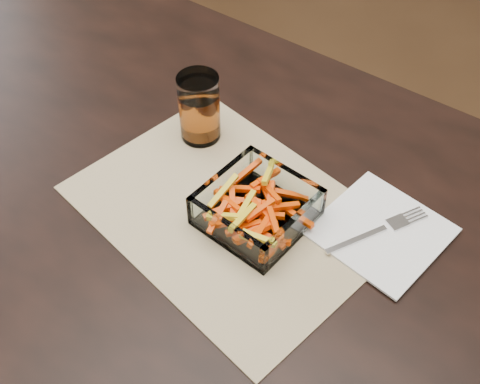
% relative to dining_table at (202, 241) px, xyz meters
% --- Properties ---
extents(dining_table, '(1.60, 0.90, 0.75)m').
position_rel_dining_table_xyz_m(dining_table, '(0.00, 0.00, 0.00)').
color(dining_table, black).
rests_on(dining_table, ground).
extents(placemat, '(0.50, 0.40, 0.00)m').
position_rel_dining_table_xyz_m(placemat, '(0.04, 0.02, 0.09)').
color(placemat, tan).
rests_on(placemat, dining_table).
extents(glass_bowl, '(0.15, 0.15, 0.06)m').
position_rel_dining_table_xyz_m(glass_bowl, '(0.09, 0.03, 0.11)').
color(glass_bowl, white).
rests_on(glass_bowl, placemat).
extents(tumbler, '(0.07, 0.07, 0.12)m').
position_rel_dining_table_xyz_m(tumbler, '(-0.10, 0.12, 0.15)').
color(tumbler, white).
rests_on(tumbler, placemat).
extents(napkin, '(0.19, 0.19, 0.00)m').
position_rel_dining_table_xyz_m(napkin, '(0.25, 0.12, 0.09)').
color(napkin, white).
rests_on(napkin, placemat).
extents(fork, '(0.09, 0.16, 0.00)m').
position_rel_dining_table_xyz_m(fork, '(0.25, 0.12, 0.10)').
color(fork, silver).
rests_on(fork, napkin).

